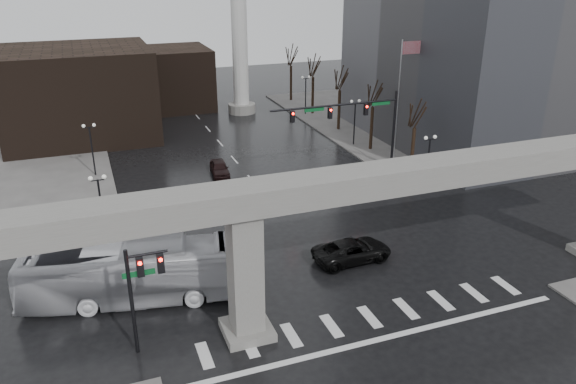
{
  "coord_description": "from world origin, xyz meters",
  "views": [
    {
      "loc": [
        -13.78,
        -24.52,
        18.95
      ],
      "look_at": [
        -1.65,
        7.96,
        4.5
      ],
      "focal_mm": 35.0,
      "sensor_mm": 36.0,
      "label": 1
    }
  ],
  "objects_px": {
    "pickup_truck": "(352,251)",
    "city_bus": "(134,273)",
    "far_car": "(219,168)",
    "signal_mast_arm": "(357,118)"
  },
  "relations": [
    {
      "from": "pickup_truck",
      "to": "city_bus",
      "type": "xyz_separation_m",
      "value": [
        -14.25,
        0.31,
        1.08
      ]
    },
    {
      "from": "signal_mast_arm",
      "to": "pickup_truck",
      "type": "bearing_deg",
      "value": -117.38
    },
    {
      "from": "pickup_truck",
      "to": "far_car",
      "type": "xyz_separation_m",
      "value": [
        -4.42,
        19.09,
        -0.08
      ]
    },
    {
      "from": "pickup_truck",
      "to": "city_bus",
      "type": "bearing_deg",
      "value": 86.32
    },
    {
      "from": "pickup_truck",
      "to": "signal_mast_arm",
      "type": "bearing_deg",
      "value": -29.8
    },
    {
      "from": "signal_mast_arm",
      "to": "pickup_truck",
      "type": "relative_size",
      "value": 2.24
    },
    {
      "from": "city_bus",
      "to": "signal_mast_arm",
      "type": "bearing_deg",
      "value": -46.19
    },
    {
      "from": "signal_mast_arm",
      "to": "far_car",
      "type": "distance_m",
      "value": 13.71
    },
    {
      "from": "pickup_truck",
      "to": "far_car",
      "type": "distance_m",
      "value": 19.59
    },
    {
      "from": "signal_mast_arm",
      "to": "pickup_truck",
      "type": "xyz_separation_m",
      "value": [
        -7.03,
        -13.57,
        -5.08
      ]
    }
  ]
}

